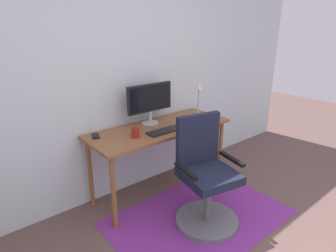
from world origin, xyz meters
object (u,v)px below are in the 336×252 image
(desk_lamp, at_px, (198,97))
(office_chair, at_px, (205,183))
(monitor, at_px, (150,100))
(keyboard, at_px, (167,130))
(computer_mouse, at_px, (188,123))
(coffee_cup, at_px, (135,133))
(cell_phone, at_px, (96,136))
(desk, at_px, (160,134))

(desk_lamp, distance_m, office_chair, 0.98)
(monitor, bearing_deg, keyboard, -92.40)
(computer_mouse, distance_m, coffee_cup, 0.64)
(monitor, relative_size, keyboard, 1.25)
(monitor, bearing_deg, desk_lamp, -25.62)
(cell_phone, bearing_deg, coffee_cup, -21.67)
(coffee_cup, height_order, desk_lamp, desk_lamp)
(office_chair, bearing_deg, computer_mouse, 74.12)
(desk, distance_m, cell_phone, 0.67)
(coffee_cup, relative_size, desk_lamp, 0.23)
(coffee_cup, distance_m, office_chair, 0.80)
(cell_phone, bearing_deg, keyboard, -6.46)
(keyboard, height_order, office_chair, office_chair)
(computer_mouse, bearing_deg, keyboard, -177.68)
(desk, distance_m, office_chair, 0.72)
(desk_lamp, bearing_deg, desk, 170.65)
(keyboard, xyz_separation_m, computer_mouse, (0.30, 0.01, 0.01))
(keyboard, xyz_separation_m, cell_phone, (-0.62, 0.31, -0.00))
(cell_phone, bearing_deg, monitor, 18.84)
(cell_phone, height_order, desk_lamp, desk_lamp)
(desk, height_order, keyboard, keyboard)
(office_chair, bearing_deg, monitor, 102.77)
(desk_lamp, relative_size, office_chair, 0.40)
(coffee_cup, bearing_deg, desk_lamp, 0.38)
(keyboard, xyz_separation_m, desk_lamp, (0.50, 0.06, 0.25))
(monitor, bearing_deg, cell_phone, 178.28)
(monitor, relative_size, computer_mouse, 5.18)
(desk, xyz_separation_m, office_chair, (0.01, -0.66, -0.29))
(desk, height_order, office_chair, office_chair)
(desk, relative_size, monitor, 2.84)
(keyboard, bearing_deg, coffee_cup, 170.21)
(desk, xyz_separation_m, coffee_cup, (-0.36, -0.08, 0.13))
(monitor, distance_m, coffee_cup, 0.47)
(computer_mouse, xyz_separation_m, coffee_cup, (-0.64, 0.05, 0.03))
(computer_mouse, bearing_deg, cell_phone, 161.85)
(desk, bearing_deg, coffee_cup, -166.91)
(desk, relative_size, desk_lamp, 3.76)
(keyboard, bearing_deg, desk_lamp, 7.22)
(desk, bearing_deg, desk_lamp, -9.35)
(monitor, relative_size, office_chair, 0.53)
(keyboard, xyz_separation_m, office_chair, (0.03, -0.52, -0.38))
(cell_phone, height_order, office_chair, office_chair)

